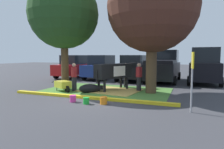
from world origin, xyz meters
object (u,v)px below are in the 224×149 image
at_px(shade_tree_left, 64,14).
at_px(person_handler, 74,76).
at_px(person_visitor_near, 126,74).
at_px(sedan_blue, 102,67).
at_px(hatchback_white, 134,68).
at_px(bucket_pink, 73,98).
at_px(parking_sign, 192,70).
at_px(wheelbarrow, 63,85).
at_px(sedan_red, 74,67).
at_px(person_visitor_far, 139,76).
at_px(bucket_orange, 104,100).
at_px(cow_holstein, 115,71).
at_px(bucket_green, 86,100).
at_px(suv_black, 204,66).
at_px(shade_tree_right, 152,7).
at_px(calf_lying, 90,88).
at_px(pickup_truck_black, 164,67).

relative_size(shade_tree_left, person_handler, 4.07).
distance_m(person_visitor_near, sedan_blue, 5.12).
bearing_deg(hatchback_white, bucket_pink, -92.85).
height_order(parking_sign, bucket_pink, parking_sign).
height_order(wheelbarrow, sedan_blue, sedan_blue).
relative_size(person_visitor_near, sedan_red, 0.34).
bearing_deg(bucket_pink, person_visitor_far, 60.65).
bearing_deg(person_handler, bucket_orange, -38.59).
distance_m(cow_holstein, bucket_green, 3.66).
relative_size(person_handler, suv_black, 0.34).
relative_size(person_visitor_far, parking_sign, 0.75).
distance_m(person_handler, sedan_red, 7.24).
bearing_deg(sedan_red, sedan_blue, 1.27).
distance_m(shade_tree_right, calf_lying, 5.30).
xyz_separation_m(person_handler, person_visitor_far, (3.36, 1.28, 0.00)).
distance_m(person_visitor_far, pickup_truck_black, 4.99).
relative_size(wheelbarrow, sedan_red, 0.35).
xyz_separation_m(calf_lying, bucket_orange, (1.69, -2.04, -0.08)).
distance_m(calf_lying, wheelbarrow, 1.60).
height_order(bucket_green, hatchback_white, hatchback_white).
distance_m(person_visitor_far, sedan_red, 8.67).
height_order(bucket_green, bucket_orange, bucket_orange).
bearing_deg(shade_tree_left, bucket_green, -44.19).
xyz_separation_m(shade_tree_left, suv_black, (7.86, 5.67, -3.09)).
xyz_separation_m(shade_tree_right, pickup_truck_black, (0.02, 5.23, -3.33)).
relative_size(bucket_pink, hatchback_white, 0.07).
xyz_separation_m(shade_tree_left, sedan_blue, (-0.18, 5.73, -3.38)).
height_order(shade_tree_right, wheelbarrow, shade_tree_right).
xyz_separation_m(shade_tree_left, wheelbarrow, (0.37, -0.76, -3.98)).
distance_m(wheelbarrow, sedan_blue, 6.55).
xyz_separation_m(bucket_green, suv_black, (4.88, 8.56, 1.13)).
xyz_separation_m(shade_tree_right, sedan_red, (-7.89, 5.18, -3.46)).
distance_m(bucket_green, sedan_red, 10.41).
relative_size(shade_tree_left, parking_sign, 3.05).
xyz_separation_m(cow_holstein, sedan_red, (-5.79, 5.03, -0.12)).
height_order(person_handler, person_visitor_far, person_visitor_far).
xyz_separation_m(wheelbarrow, suv_black, (7.48, 6.43, 0.88)).
height_order(wheelbarrow, bucket_green, wheelbarrow).
relative_size(sedan_red, suv_black, 0.96).
bearing_deg(bucket_orange, hatchback_white, 96.64).
distance_m(person_visitor_far, hatchback_white, 5.06).
height_order(parking_sign, pickup_truck_black, pickup_truck_black).
height_order(cow_holstein, bucket_pink, cow_holstein).
xyz_separation_m(cow_holstein, calf_lying, (-0.94, -1.26, -0.87)).
bearing_deg(sedan_blue, bucket_orange, -65.48).
bearing_deg(cow_holstein, bucket_pink, -100.44).
relative_size(person_visitor_far, suv_black, 0.34).
height_order(person_handler, bucket_pink, person_handler).
relative_size(shade_tree_right, bucket_green, 24.76).
height_order(bucket_orange, pickup_truck_black, pickup_truck_black).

